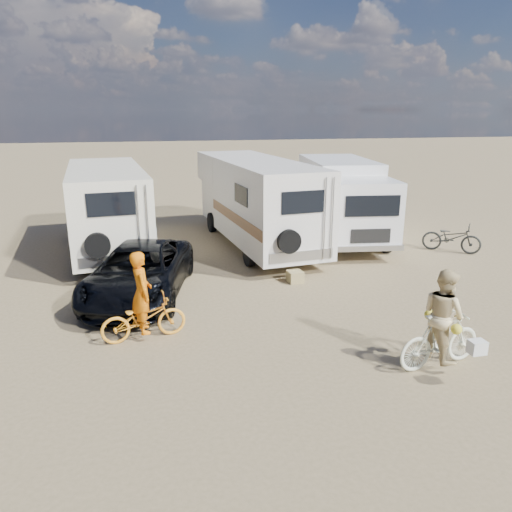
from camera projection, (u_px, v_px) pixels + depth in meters
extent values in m
plane|color=#907B56|center=(306.00, 325.00, 11.18)|extent=(140.00, 140.00, 0.00)
imported|color=black|center=(139.00, 272.00, 12.72)|extent=(3.33, 5.26, 1.35)
imported|color=orange|center=(144.00, 318.00, 10.38)|extent=(1.88, 0.94, 0.95)
imported|color=silver|center=(440.00, 340.00, 9.24)|extent=(1.89, 0.81, 1.10)
imported|color=orange|center=(142.00, 300.00, 10.26)|extent=(0.53, 0.71, 1.77)
imported|color=#D8C18A|center=(442.00, 323.00, 9.15)|extent=(0.80, 0.96, 1.77)
imported|color=black|center=(452.00, 238.00, 16.81)|extent=(1.92, 1.74, 1.01)
cube|color=#255C96|center=(170.00, 268.00, 14.50)|extent=(0.64, 0.55, 0.44)
cube|color=#998753|center=(295.00, 277.00, 13.91)|extent=(0.44, 0.44, 0.33)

